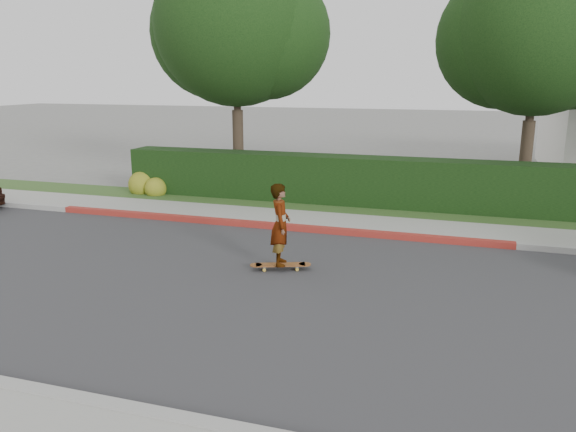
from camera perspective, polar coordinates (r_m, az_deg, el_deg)
name	(u,v)px	position (r m, az deg, el deg)	size (l,w,h in m)	color
ground	(469,315)	(9.71, 17.94, -9.58)	(120.00, 120.00, 0.00)	slate
road	(469,315)	(9.71, 17.94, -9.55)	(60.00, 8.00, 0.01)	#2D2D30
curb_far	(469,242)	(13.56, 17.95, -2.53)	(60.00, 0.20, 0.15)	#9E9E99
curb_red_section	(265,225)	(14.35, -2.39, -0.94)	(12.00, 0.21, 0.15)	maroon
sidewalk_far	(469,233)	(14.43, 17.94, -1.61)	(60.00, 1.60, 0.12)	gray
planting_strip	(469,218)	(15.99, 17.93, -0.17)	(60.00, 1.60, 0.10)	#2D4C1E
hedge	(364,182)	(16.65, 7.74, 3.39)	(15.00, 1.00, 1.50)	black
flowering_shrub	(147,186)	(18.76, -14.18, 2.99)	(1.40, 1.00, 0.90)	#2D4C19
tree_left	(238,29)	(19.11, -5.15, 18.40)	(5.99, 5.21, 8.00)	#33261C
tree_center	(537,36)	(18.25, 23.96, 16.39)	(5.66, 4.84, 7.44)	#33261C
skateboard	(281,265)	(11.26, -0.76, -5.00)	(1.23, 0.65, 0.11)	gold
skateboarder	(280,225)	(11.02, -0.78, -0.88)	(0.60, 0.39, 1.64)	white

